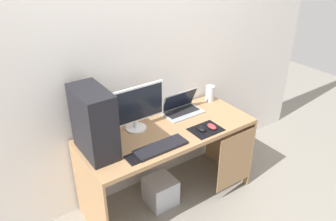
{
  "coord_description": "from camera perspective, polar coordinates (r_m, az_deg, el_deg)",
  "views": [
    {
      "loc": [
        -1.34,
        -1.92,
        2.18
      ],
      "look_at": [
        0.0,
        0.0,
        0.91
      ],
      "focal_mm": 35.65,
      "sensor_mm": 36.0,
      "label": 1
    }
  ],
  "objects": [
    {
      "name": "mousepad",
      "position": [
        2.77,
        6.49,
        -3.26
      ],
      "size": [
        0.26,
        0.2,
        0.0
      ],
      "primitive_type": "cube",
      "color": "black",
      "rests_on": "desk"
    },
    {
      "name": "keyboard",
      "position": [
        2.52,
        -1.23,
        -6.3
      ],
      "size": [
        0.42,
        0.14,
        0.02
      ],
      "primitive_type": "cube",
      "color": "black",
      "rests_on": "desk"
    },
    {
      "name": "mouse_right",
      "position": [
        2.78,
        7.49,
        -2.73
      ],
      "size": [
        0.06,
        0.1,
        0.03
      ],
      "primitive_type": "ellipsoid",
      "color": "#B23333",
      "rests_on": "mousepad"
    },
    {
      "name": "cell_phone",
      "position": [
        2.42,
        -6.22,
        -8.36
      ],
      "size": [
        0.07,
        0.13,
        0.01
      ],
      "primitive_type": "cube",
      "color": "black",
      "rests_on": "desk"
    },
    {
      "name": "ground_plane",
      "position": [
        3.2,
        0.0,
        -14.51
      ],
      "size": [
        8.0,
        8.0,
        0.0
      ],
      "primitive_type": "plane",
      "color": "gray"
    },
    {
      "name": "mouse_left",
      "position": [
        2.74,
        5.66,
        -3.11
      ],
      "size": [
        0.06,
        0.1,
        0.03
      ],
      "primitive_type": "ellipsoid",
      "color": "black",
      "rests_on": "mousepad"
    },
    {
      "name": "monitor",
      "position": [
        2.68,
        -5.62,
        0.5
      ],
      "size": [
        0.53,
        0.17,
        0.38
      ],
      "color": "white",
      "rests_on": "desk"
    },
    {
      "name": "pc_tower",
      "position": [
        2.42,
        -12.57,
        -1.98
      ],
      "size": [
        0.21,
        0.4,
        0.5
      ],
      "primitive_type": "cube",
      "color": "black",
      "rests_on": "desk"
    },
    {
      "name": "wall_back",
      "position": [
        2.78,
        -4.16,
        9.93
      ],
      "size": [
        4.0,
        0.05,
        2.6
      ],
      "color": "silver",
      "rests_on": "ground_plane"
    },
    {
      "name": "desk",
      "position": [
        2.83,
        0.44,
        -5.77
      ],
      "size": [
        1.47,
        0.62,
        0.73
      ],
      "color": "#A37A51",
      "rests_on": "ground_plane"
    },
    {
      "name": "subwoofer",
      "position": [
        3.07,
        -1.29,
        -13.6
      ],
      "size": [
        0.25,
        0.25,
        0.25
      ],
      "primitive_type": "cube",
      "color": "#B7BCC6",
      "rests_on": "ground_plane"
    },
    {
      "name": "speaker",
      "position": [
        3.21,
        7.19,
        2.92
      ],
      "size": [
        0.09,
        0.09,
        0.15
      ],
      "primitive_type": "cylinder",
      "color": "#B7BCC6",
      "rests_on": "desk"
    },
    {
      "name": "laptop",
      "position": [
        2.99,
        2.33,
        0.39
      ],
      "size": [
        0.35,
        0.21,
        0.2
      ],
      "color": "#9EA3A8",
      "rests_on": "desk"
    }
  ]
}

